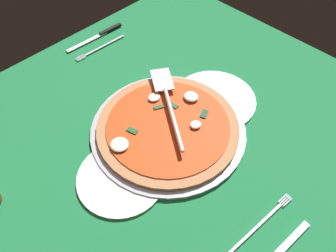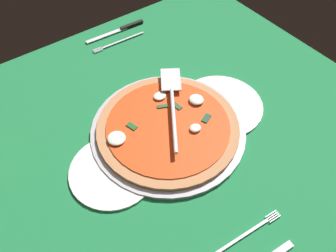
{
  "view_description": "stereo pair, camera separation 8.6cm",
  "coord_description": "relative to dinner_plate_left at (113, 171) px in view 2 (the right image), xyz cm",
  "views": [
    {
      "loc": [
        -41.38,
        -35.26,
        69.02
      ],
      "look_at": [
        -2.47,
        3.33,
        2.45
      ],
      "focal_mm": 37.01,
      "sensor_mm": 36.0,
      "label": 1
    },
    {
      "loc": [
        -34.86,
        -40.88,
        69.02
      ],
      "look_at": [
        -2.47,
        3.33,
        2.45
      ],
      "focal_mm": 37.01,
      "sensor_mm": 36.0,
      "label": 2
    }
  ],
  "objects": [
    {
      "name": "pizza_server",
      "position": [
        22.0,
        6.62,
        3.87
      ],
      "size": [
        18.79,
        25.96,
        1.0
      ],
      "rotation": [
        0.0,
        0.0,
        0.98
      ],
      "color": "silver",
      "rests_on": "pizza"
    },
    {
      "name": "ground_plane",
      "position": [
        19.8,
        -1.17,
        -1.0
      ],
      "size": [
        108.12,
        108.12,
        0.8
      ],
      "primitive_type": "cube",
      "color": "#1C703B"
    },
    {
      "name": "dinner_plate_left",
      "position": [
        0.0,
        0.0,
        0.0
      ],
      "size": [
        20.32,
        20.32,
        1.0
      ],
      "primitive_type": "cylinder",
      "color": "white",
      "rests_on": "ground_plane"
    },
    {
      "name": "pizza",
      "position": [
        17.34,
        2.25,
        1.57
      ],
      "size": [
        35.72,
        35.72,
        2.66
      ],
      "color": "#B9794C",
      "rests_on": "pizza_pan"
    },
    {
      "name": "checker_pattern",
      "position": [
        19.8,
        -1.17,
        -0.55
      ],
      "size": [
        108.12,
        108.12,
        0.1
      ],
      "color": "silver",
      "rests_on": "ground_plane"
    },
    {
      "name": "place_setting_far",
      "position": [
        27.99,
        43.52,
        -0.14
      ],
      "size": [
        21.29,
        12.83,
        1.4
      ],
      "rotation": [
        0.0,
        0.0,
        3.1
      ],
      "color": "white",
      "rests_on": "ground_plane"
    },
    {
      "name": "dinner_plate_right",
      "position": [
        33.88,
        0.84,
        0.0
      ],
      "size": [
        22.57,
        22.57,
        1.0
      ],
      "primitive_type": "cylinder",
      "color": "silver",
      "rests_on": "ground_plane"
    },
    {
      "name": "pizza_pan",
      "position": [
        17.33,
        2.16,
        0.17
      ],
      "size": [
        38.96,
        38.96,
        1.35
      ],
      "primitive_type": "cylinder",
      "color": "#B3ADB5",
      "rests_on": "ground_plane"
    }
  ]
}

